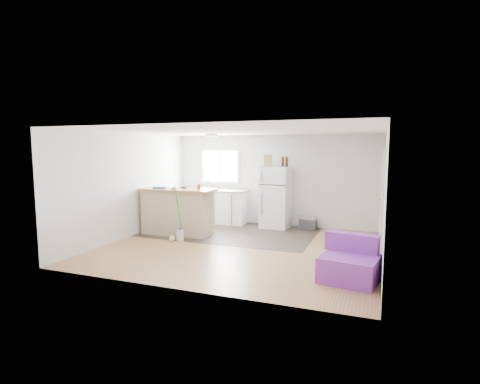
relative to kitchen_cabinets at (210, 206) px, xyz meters
name	(u,v)px	position (x,y,z in m)	size (l,w,h in m)	color
room	(240,190)	(1.72, -2.18, 0.73)	(5.51, 5.01, 2.41)	olive
vinyl_zone	(231,232)	(0.99, -0.93, -0.47)	(4.05, 2.50, 0.00)	#2D2521
window	(220,166)	(0.17, 0.31, 1.08)	(1.18, 0.06, 0.98)	white
interior_door	(382,196)	(4.44, -0.63, 0.55)	(0.11, 0.92, 2.10)	white
ceiling_fixture	(212,135)	(0.52, -0.98, 1.89)	(0.30, 0.30, 0.07)	white
kitchen_cabinets	(210,206)	(0.00, 0.00, 0.00)	(2.10, 0.75, 1.20)	white
peninsula	(177,211)	(-0.12, -1.60, 0.09)	(1.80, 0.71, 1.10)	tan
refrigerator	(276,197)	(1.87, -0.03, 0.32)	(0.73, 0.70, 1.59)	white
cooler	(308,223)	(2.71, 0.03, -0.30)	(0.45, 0.32, 0.33)	#323235
purple_seat	(350,264)	(4.00, -3.37, -0.22)	(0.96, 0.92, 0.69)	purple
cleaner_jug	(180,235)	(0.27, -2.14, -0.34)	(0.16, 0.13, 0.29)	silver
mop	(174,231)	(0.15, -2.19, -0.24)	(0.21, 0.35, 1.25)	green
red_cup	(199,187)	(0.45, -1.56, 0.69)	(0.08, 0.08, 0.12)	red
blue_tray	(160,187)	(-0.53, -1.68, 0.65)	(0.30, 0.22, 0.04)	#1420C3
tool_a	(184,188)	(0.03, -1.52, 0.65)	(0.14, 0.05, 0.03)	black
tool_b	(173,189)	(-0.12, -1.74, 0.65)	(0.10, 0.04, 0.03)	black
cardboard_box	(268,161)	(1.67, -0.08, 1.27)	(0.20, 0.10, 0.30)	#9D7F5A
bottle_left	(283,162)	(2.07, -0.12, 1.24)	(0.07, 0.07, 0.25)	#351E09
bottle_right	(287,162)	(2.16, -0.08, 1.24)	(0.07, 0.07, 0.25)	#351E09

